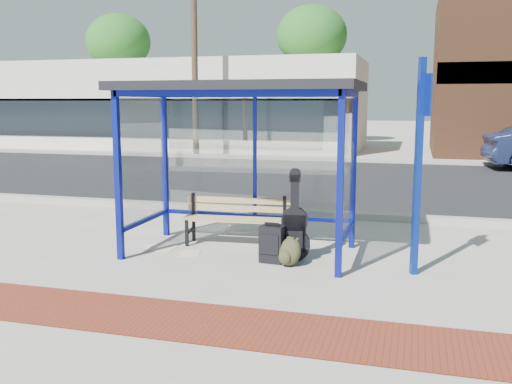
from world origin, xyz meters
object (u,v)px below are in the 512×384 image
(backpack, at_px, (289,253))
(bench, at_px, (236,217))
(suitcase, at_px, (272,244))
(guitar_bag, at_px, (294,229))

(backpack, bearing_deg, bench, 161.64)
(suitcase, height_order, backpack, suitcase)
(bench, relative_size, guitar_bag, 1.37)
(guitar_bag, relative_size, backpack, 3.11)
(guitar_bag, xyz_separation_m, backpack, (-0.01, -0.29, -0.25))
(bench, height_order, guitar_bag, guitar_bag)
(bench, relative_size, backpack, 4.26)
(guitar_bag, height_order, backpack, guitar_bag)
(suitcase, bearing_deg, bench, 138.20)
(suitcase, bearing_deg, guitar_bag, 39.97)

